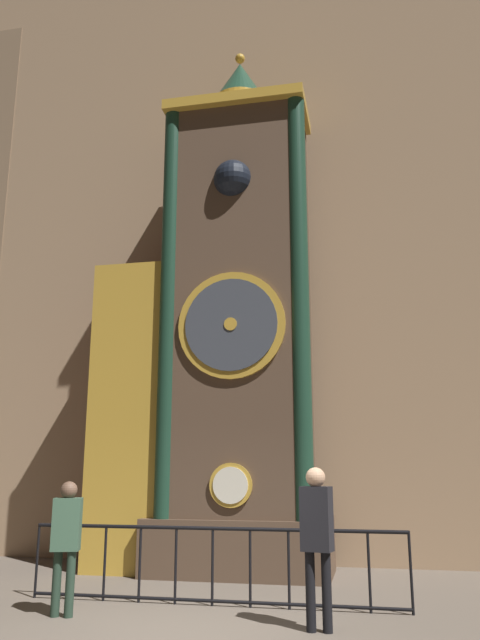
{
  "coord_description": "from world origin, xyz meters",
  "views": [
    {
      "loc": [
        2.03,
        -6.94,
        1.77
      ],
      "look_at": [
        -0.28,
        4.03,
        4.42
      ],
      "focal_mm": 35.0,
      "sensor_mm": 36.0,
      "label": 1
    }
  ],
  "objects": [
    {
      "name": "visitor_near",
      "position": [
        -1.77,
        0.59,
        0.96
      ],
      "size": [
        0.39,
        0.31,
        1.59
      ],
      "rotation": [
        0.0,
        0.0,
        0.3
      ],
      "color": "#213427",
      "rests_on": "ground_plane"
    },
    {
      "name": "clock_tower",
      "position": [
        -0.68,
        4.0,
        4.15
      ],
      "size": [
        4.24,
        1.8,
        10.05
      ],
      "color": "brown",
      "rests_on": "ground_plane"
    },
    {
      "name": "cathedral_back_wall",
      "position": [
        -0.09,
        5.37,
        6.97
      ],
      "size": [
        24.0,
        0.32,
        13.96
      ],
      "color": "#997A5B",
      "rests_on": "ground_plane"
    },
    {
      "name": "ground_plane",
      "position": [
        0.0,
        0.0,
        0.0
      ],
      "size": [
        28.0,
        28.0,
        0.0
      ],
      "primitive_type": "plane",
      "color": "brown"
    },
    {
      "name": "railing_fence",
      "position": [
        -0.14,
        1.58,
        0.55
      ],
      "size": [
        5.13,
        0.05,
        0.99
      ],
      "color": "black",
      "rests_on": "ground_plane"
    },
    {
      "name": "visitor_far",
      "position": [
        1.35,
        0.52,
        1.07
      ],
      "size": [
        0.38,
        0.29,
        1.77
      ],
      "rotation": [
        0.0,
        0.0,
        -0.21
      ],
      "color": "black",
      "rests_on": "ground_plane"
    }
  ]
}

